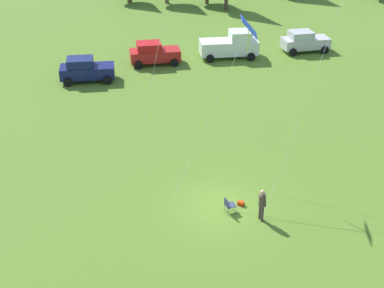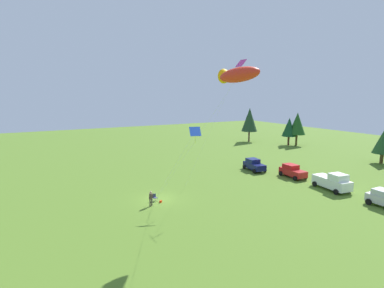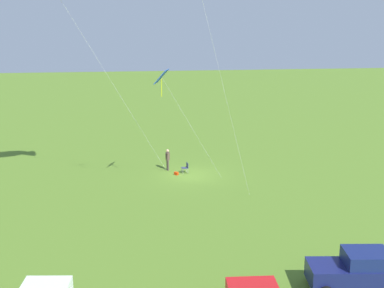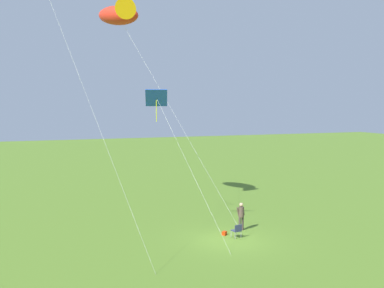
{
  "view_description": "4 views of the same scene",
  "coord_description": "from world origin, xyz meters",
  "px_view_note": "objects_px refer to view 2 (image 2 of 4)",
  "views": [
    {
      "loc": [
        -6.99,
        -21.47,
        16.1
      ],
      "look_at": [
        -1.13,
        1.33,
        3.08
      ],
      "focal_mm": 50.0,
      "sensor_mm": 36.0,
      "label": 1
    },
    {
      "loc": [
        31.73,
        -12.77,
        12.36
      ],
      "look_at": [
        0.48,
        4.21,
        6.4
      ],
      "focal_mm": 28.0,
      "sensor_mm": 36.0,
      "label": 2
    },
    {
      "loc": [
        5.17,
        39.93,
        12.3
      ],
      "look_at": [
        0.2,
        2.62,
        3.16
      ],
      "focal_mm": 50.0,
      "sensor_mm": 36.0,
      "label": 3
    },
    {
      "loc": [
        -22.84,
        10.93,
        7.79
      ],
      "look_at": [
        0.71,
        1.99,
        5.58
      ],
      "focal_mm": 42.0,
      "sensor_mm": 36.0,
      "label": 4
    }
  ],
  "objects_px": {
    "folding_chair": "(155,197)",
    "person_kite_flyer": "(151,197)",
    "kite_diamond_rainbow": "(239,67)",
    "kite_diamond_blue": "(195,133)",
    "kite_large_fish": "(236,75)",
    "backpack_on_grass": "(161,201)",
    "truck_white_pickup": "(333,182)",
    "car_red_sedan": "(292,171)",
    "car_navy_hatch": "(254,165)"
  },
  "relations": [
    {
      "from": "car_navy_hatch",
      "to": "kite_large_fish",
      "type": "xyz_separation_m",
      "value": [
        14.09,
        -14.52,
        13.14
      ]
    },
    {
      "from": "folding_chair",
      "to": "kite_diamond_rainbow",
      "type": "xyz_separation_m",
      "value": [
        1.09,
        11.04,
        15.16
      ]
    },
    {
      "from": "truck_white_pickup",
      "to": "folding_chair",
      "type": "bearing_deg",
      "value": -101.0
    },
    {
      "from": "backpack_on_grass",
      "to": "kite_diamond_rainbow",
      "type": "bearing_deg",
      "value": 88.52
    },
    {
      "from": "backpack_on_grass",
      "to": "kite_diamond_rainbow",
      "type": "distance_m",
      "value": 18.81
    },
    {
      "from": "kite_diamond_rainbow",
      "to": "truck_white_pickup",
      "type": "bearing_deg",
      "value": 60.59
    },
    {
      "from": "truck_white_pickup",
      "to": "kite_diamond_rainbow",
      "type": "distance_m",
      "value": 19.17
    },
    {
      "from": "person_kite_flyer",
      "to": "folding_chair",
      "type": "bearing_deg",
      "value": 135.96
    },
    {
      "from": "kite_large_fish",
      "to": "kite_diamond_blue",
      "type": "relative_size",
      "value": 1.73
    },
    {
      "from": "kite_large_fish",
      "to": "kite_diamond_blue",
      "type": "xyz_separation_m",
      "value": [
        -6.48,
        -0.81,
        -6.04
      ]
    },
    {
      "from": "backpack_on_grass",
      "to": "kite_large_fish",
      "type": "height_order",
      "value": "kite_large_fish"
    },
    {
      "from": "folding_chair",
      "to": "backpack_on_grass",
      "type": "distance_m",
      "value": 0.99
    },
    {
      "from": "backpack_on_grass",
      "to": "kite_large_fish",
      "type": "relative_size",
      "value": 0.02
    },
    {
      "from": "backpack_on_grass",
      "to": "car_red_sedan",
      "type": "distance_m",
      "value": 21.53
    },
    {
      "from": "car_red_sedan",
      "to": "kite_diamond_rainbow",
      "type": "bearing_deg",
      "value": 97.47
    },
    {
      "from": "kite_diamond_blue",
      "to": "kite_large_fish",
      "type": "bearing_deg",
      "value": 7.15
    },
    {
      "from": "kite_diamond_rainbow",
      "to": "kite_diamond_blue",
      "type": "distance_m",
      "value": 10.29
    },
    {
      "from": "person_kite_flyer",
      "to": "kite_diamond_rainbow",
      "type": "xyz_separation_m",
      "value": [
        -0.28,
        12.0,
        14.62
      ]
    },
    {
      "from": "car_navy_hatch",
      "to": "kite_diamond_blue",
      "type": "xyz_separation_m",
      "value": [
        7.6,
        -15.33,
        7.09
      ]
    },
    {
      "from": "kite_diamond_rainbow",
      "to": "kite_diamond_blue",
      "type": "height_order",
      "value": "kite_diamond_rainbow"
    },
    {
      "from": "folding_chair",
      "to": "kite_diamond_blue",
      "type": "distance_m",
      "value": 8.89
    },
    {
      "from": "person_kite_flyer",
      "to": "car_navy_hatch",
      "type": "xyz_separation_m",
      "value": [
        -6.87,
        20.48,
        -0.07
      ]
    },
    {
      "from": "folding_chair",
      "to": "person_kite_flyer",
      "type": "bearing_deg",
      "value": -43.9
    },
    {
      "from": "folding_chair",
      "to": "kite_diamond_blue",
      "type": "relative_size",
      "value": 0.09
    },
    {
      "from": "person_kite_flyer",
      "to": "backpack_on_grass",
      "type": "relative_size",
      "value": 5.44
    },
    {
      "from": "backpack_on_grass",
      "to": "truck_white_pickup",
      "type": "distance_m",
      "value": 22.43
    },
    {
      "from": "car_navy_hatch",
      "to": "truck_white_pickup",
      "type": "bearing_deg",
      "value": -162.4
    },
    {
      "from": "truck_white_pickup",
      "to": "car_red_sedan",
      "type": "bearing_deg",
      "value": -173.03
    },
    {
      "from": "folding_chair",
      "to": "car_navy_hatch",
      "type": "relative_size",
      "value": 0.19
    },
    {
      "from": "person_kite_flyer",
      "to": "kite_diamond_rainbow",
      "type": "distance_m",
      "value": 18.92
    },
    {
      "from": "car_red_sedan",
      "to": "kite_diamond_blue",
      "type": "xyz_separation_m",
      "value": [
        1.73,
        -17.76,
        7.09
      ]
    },
    {
      "from": "kite_diamond_rainbow",
      "to": "car_red_sedan",
      "type": "bearing_deg",
      "value": 93.72
    },
    {
      "from": "folding_chair",
      "to": "kite_diamond_rainbow",
      "type": "bearing_deg",
      "value": 75.74
    },
    {
      "from": "kite_large_fish",
      "to": "kite_diamond_rainbow",
      "type": "xyz_separation_m",
      "value": [
        -7.5,
        6.04,
        1.56
      ]
    },
    {
      "from": "folding_chair",
      "to": "car_navy_hatch",
      "type": "bearing_deg",
      "value": 97.11
    },
    {
      "from": "person_kite_flyer",
      "to": "car_red_sedan",
      "type": "xyz_separation_m",
      "value": [
        -0.99,
        22.91,
        -0.07
      ]
    },
    {
      "from": "car_red_sedan",
      "to": "truck_white_pickup",
      "type": "xyz_separation_m",
      "value": [
        6.84,
        -0.03,
        0.15
      ]
    },
    {
      "from": "truck_white_pickup",
      "to": "kite_large_fish",
      "type": "bearing_deg",
      "value": -78.16
    },
    {
      "from": "folding_chair",
      "to": "car_red_sedan",
      "type": "distance_m",
      "value": 21.95
    },
    {
      "from": "person_kite_flyer",
      "to": "truck_white_pickup",
      "type": "xyz_separation_m",
      "value": [
        5.85,
        22.88,
        0.08
      ]
    },
    {
      "from": "truck_white_pickup",
      "to": "kite_diamond_rainbow",
      "type": "relative_size",
      "value": 0.32
    },
    {
      "from": "car_navy_hatch",
      "to": "kite_diamond_rainbow",
      "type": "xyz_separation_m",
      "value": [
        6.59,
        -8.48,
        14.7
      ]
    },
    {
      "from": "backpack_on_grass",
      "to": "car_navy_hatch",
      "type": "bearing_deg",
      "value": 108.31
    },
    {
      "from": "kite_large_fish",
      "to": "kite_diamond_blue",
      "type": "distance_m",
      "value": 8.9
    },
    {
      "from": "kite_diamond_rainbow",
      "to": "folding_chair",
      "type": "bearing_deg",
      "value": -95.62
    },
    {
      "from": "truck_white_pickup",
      "to": "kite_large_fish",
      "type": "relative_size",
      "value": 0.35
    },
    {
      "from": "backpack_on_grass",
      "to": "kite_diamond_blue",
      "type": "bearing_deg",
      "value": 70.98
    },
    {
      "from": "kite_large_fish",
      "to": "truck_white_pickup",
      "type": "bearing_deg",
      "value": 94.62
    },
    {
      "from": "folding_chair",
      "to": "car_navy_hatch",
      "type": "height_order",
      "value": "car_navy_hatch"
    },
    {
      "from": "kite_diamond_rainbow",
      "to": "kite_large_fish",
      "type": "bearing_deg",
      "value": -38.85
    }
  ]
}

